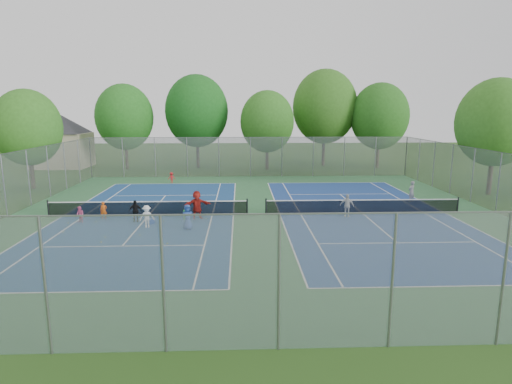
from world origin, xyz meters
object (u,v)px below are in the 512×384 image
net_left (149,209)px  instructor (412,192)px  ball_hopper (186,215)px  net_right (363,207)px  ball_crate (152,221)px

net_left → instructor: bearing=10.3°
ball_hopper → instructor: instructor is taller
ball_hopper → net_right: bearing=5.7°
net_left → net_right: 14.00m
ball_hopper → instructor: bearing=15.7°
ball_crate → ball_hopper: ball_hopper is taller
net_left → ball_crate: bearing=-73.9°
ball_crate → instructor: bearing=16.9°
net_left → net_right: same height
net_right → instructor: bearing=36.3°
net_right → ball_crate: (-13.40, -2.08, -0.31)m
net_right → ball_hopper: bearing=-174.3°
net_left → ball_crate: net_left is taller
net_right → ball_hopper: (-11.44, -1.14, -0.16)m
net_right → instructor: 5.71m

